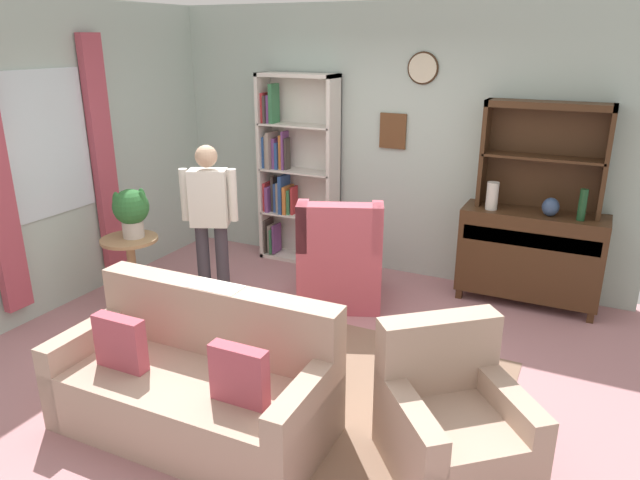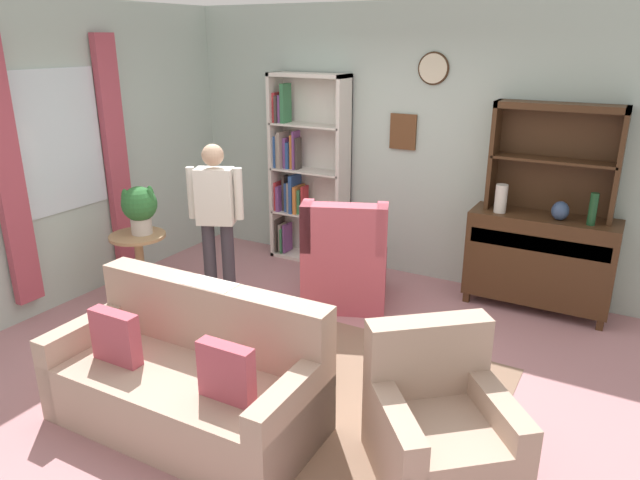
{
  "view_description": "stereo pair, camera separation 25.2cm",
  "coord_description": "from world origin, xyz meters",
  "px_view_note": "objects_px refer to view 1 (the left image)",
  "views": [
    {
      "loc": [
        2.0,
        -3.69,
        2.46
      ],
      "look_at": [
        0.1,
        0.2,
        0.95
      ],
      "focal_mm": 32.74,
      "sensor_mm": 36.0,
      "label": 1
    },
    {
      "loc": [
        2.22,
        -3.57,
        2.46
      ],
      "look_at": [
        0.1,
        0.2,
        0.95
      ],
      "focal_mm": 32.74,
      "sensor_mm": 36.0,
      "label": 2
    }
  ],
  "objects_px": {
    "sideboard": "(530,254)",
    "plant_stand": "(132,266)",
    "bookshelf": "(292,172)",
    "vase_tall": "(492,196)",
    "vase_round": "(551,207)",
    "sideboard_hutch": "(545,142)",
    "couch_floral": "(197,384)",
    "potted_plant_small": "(174,292)",
    "book_stack": "(257,312)",
    "wingback_chair": "(340,266)",
    "bottle_wine": "(582,205)",
    "person_reading": "(210,216)",
    "coffee_table": "(265,334)",
    "potted_plant_large": "(131,209)",
    "armchair_floral": "(452,426)"
  },
  "relations": [
    {
      "from": "bottle_wine",
      "to": "armchair_floral",
      "type": "relative_size",
      "value": 0.26
    },
    {
      "from": "vase_round",
      "to": "bookshelf",
      "type": "bearing_deg",
      "value": 176.83
    },
    {
      "from": "vase_tall",
      "to": "potted_plant_small",
      "type": "relative_size",
      "value": 0.85
    },
    {
      "from": "coffee_table",
      "to": "potted_plant_large",
      "type": "bearing_deg",
      "value": 163.44
    },
    {
      "from": "wingback_chair",
      "to": "potted_plant_small",
      "type": "relative_size",
      "value": 3.39
    },
    {
      "from": "sideboard",
      "to": "vase_round",
      "type": "relative_size",
      "value": 7.65
    },
    {
      "from": "vase_round",
      "to": "armchair_floral",
      "type": "xyz_separation_m",
      "value": [
        -0.21,
        -2.54,
        -0.72
      ]
    },
    {
      "from": "vase_tall",
      "to": "vase_round",
      "type": "relative_size",
      "value": 1.54
    },
    {
      "from": "potted_plant_small",
      "to": "book_stack",
      "type": "xyz_separation_m",
      "value": [
        1.25,
        -0.5,
        0.28
      ]
    },
    {
      "from": "armchair_floral",
      "to": "plant_stand",
      "type": "xyz_separation_m",
      "value": [
        -3.24,
        0.84,
        0.15
      ]
    },
    {
      "from": "bottle_wine",
      "to": "potted_plant_small",
      "type": "height_order",
      "value": "bottle_wine"
    },
    {
      "from": "wingback_chair",
      "to": "coffee_table",
      "type": "relative_size",
      "value": 1.31
    },
    {
      "from": "sideboard_hutch",
      "to": "potted_plant_large",
      "type": "xyz_separation_m",
      "value": [
        -3.3,
        -1.83,
        -0.58
      ]
    },
    {
      "from": "sideboard_hutch",
      "to": "book_stack",
      "type": "distance_m",
      "value": 3.03
    },
    {
      "from": "vase_tall",
      "to": "couch_floral",
      "type": "distance_m",
      "value": 3.23
    },
    {
      "from": "sideboard_hutch",
      "to": "sideboard",
      "type": "bearing_deg",
      "value": -90.0
    },
    {
      "from": "sideboard_hutch",
      "to": "vase_tall",
      "type": "bearing_deg",
      "value": -154.11
    },
    {
      "from": "sideboard_hutch",
      "to": "book_stack",
      "type": "bearing_deg",
      "value": -127.8
    },
    {
      "from": "bookshelf",
      "to": "vase_round",
      "type": "height_order",
      "value": "bookshelf"
    },
    {
      "from": "vase_tall",
      "to": "vase_round",
      "type": "xyz_separation_m",
      "value": [
        0.52,
        0.01,
        -0.05
      ]
    },
    {
      "from": "sideboard",
      "to": "plant_stand",
      "type": "height_order",
      "value": "sideboard"
    },
    {
      "from": "plant_stand",
      "to": "person_reading",
      "type": "bearing_deg",
      "value": 30.34
    },
    {
      "from": "vase_tall",
      "to": "potted_plant_large",
      "type": "bearing_deg",
      "value": -150.56
    },
    {
      "from": "sideboard_hutch",
      "to": "wingback_chair",
      "type": "relative_size",
      "value": 1.05
    },
    {
      "from": "sideboard",
      "to": "potted_plant_large",
      "type": "xyz_separation_m",
      "value": [
        -3.3,
        -1.72,
        0.47
      ]
    },
    {
      "from": "bookshelf",
      "to": "plant_stand",
      "type": "bearing_deg",
      "value": -110.88
    },
    {
      "from": "wingback_chair",
      "to": "person_reading",
      "type": "bearing_deg",
      "value": -150.17
    },
    {
      "from": "vase_tall",
      "to": "couch_floral",
      "type": "height_order",
      "value": "vase_tall"
    },
    {
      "from": "wingback_chair",
      "to": "sideboard_hutch",
      "type": "bearing_deg",
      "value": 28.91
    },
    {
      "from": "bottle_wine",
      "to": "coffee_table",
      "type": "relative_size",
      "value": 0.36
    },
    {
      "from": "vase_round",
      "to": "couch_floral",
      "type": "bearing_deg",
      "value": -122.28
    },
    {
      "from": "couch_floral",
      "to": "potted_plant_large",
      "type": "relative_size",
      "value": 4.01
    },
    {
      "from": "bottle_wine",
      "to": "person_reading",
      "type": "xyz_separation_m",
      "value": [
        -3.06,
        -1.3,
        -0.15
      ]
    },
    {
      "from": "bookshelf",
      "to": "vase_round",
      "type": "bearing_deg",
      "value": -3.17
    },
    {
      "from": "armchair_floral",
      "to": "coffee_table",
      "type": "bearing_deg",
      "value": 165.89
    },
    {
      "from": "sideboard_hutch",
      "to": "coffee_table",
      "type": "bearing_deg",
      "value": -124.5
    },
    {
      "from": "person_reading",
      "to": "bookshelf",
      "type": "bearing_deg",
      "value": 87.69
    },
    {
      "from": "plant_stand",
      "to": "potted_plant_small",
      "type": "distance_m",
      "value": 0.45
    },
    {
      "from": "sideboard_hutch",
      "to": "plant_stand",
      "type": "bearing_deg",
      "value": -150.52
    },
    {
      "from": "armchair_floral",
      "to": "coffee_table",
      "type": "height_order",
      "value": "armchair_floral"
    },
    {
      "from": "bottle_wine",
      "to": "person_reading",
      "type": "distance_m",
      "value": 3.33
    },
    {
      "from": "potted_plant_large",
      "to": "armchair_floral",
      "type": "bearing_deg",
      "value": -15.41
    },
    {
      "from": "armchair_floral",
      "to": "bookshelf",
      "type": "bearing_deg",
      "value": 133.22
    },
    {
      "from": "vase_tall",
      "to": "bottle_wine",
      "type": "distance_m",
      "value": 0.78
    },
    {
      "from": "couch_floral",
      "to": "person_reading",
      "type": "height_order",
      "value": "person_reading"
    },
    {
      "from": "bookshelf",
      "to": "bottle_wine",
      "type": "height_order",
      "value": "bookshelf"
    },
    {
      "from": "potted_plant_large",
      "to": "person_reading",
      "type": "bearing_deg",
      "value": 28.01
    },
    {
      "from": "potted_plant_small",
      "to": "coffee_table",
      "type": "distance_m",
      "value": 1.51
    },
    {
      "from": "bookshelf",
      "to": "coffee_table",
      "type": "distance_m",
      "value": 2.61
    },
    {
      "from": "bookshelf",
      "to": "book_stack",
      "type": "distance_m",
      "value": 2.45
    }
  ]
}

